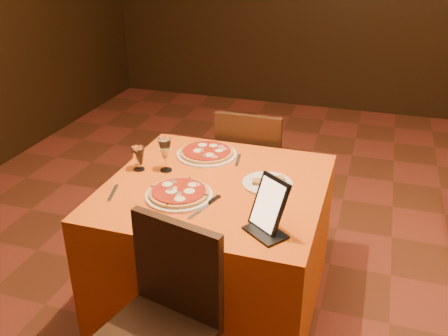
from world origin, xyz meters
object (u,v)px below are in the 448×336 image
(chair_main_far, at_px, (254,169))
(tablet, at_px, (269,204))
(water_glass, at_px, (138,159))
(main_table, at_px, (216,245))
(pizza_near, at_px, (179,194))
(pizza_far, at_px, (207,153))
(wine_glass, at_px, (165,155))

(chair_main_far, xyz_separation_m, tablet, (0.35, -1.13, 0.41))
(water_glass, height_order, tablet, tablet)
(main_table, relative_size, tablet, 4.51)
(pizza_near, bearing_deg, chair_main_far, 82.43)
(tablet, bearing_deg, pizza_far, 165.39)
(tablet, bearing_deg, main_table, 174.27)
(pizza_far, xyz_separation_m, wine_glass, (-0.14, -0.25, 0.08))
(chair_main_far, distance_m, pizza_far, 0.61)
(main_table, height_order, pizza_near, pizza_near)
(pizza_far, xyz_separation_m, water_glass, (-0.29, -0.28, 0.05))
(wine_glass, xyz_separation_m, tablet, (0.65, -0.39, 0.03))
(pizza_far, relative_size, wine_glass, 1.81)
(main_table, distance_m, tablet, 0.68)
(main_table, relative_size, chair_main_far, 1.21)
(chair_main_far, bearing_deg, pizza_near, 82.37)
(chair_main_far, xyz_separation_m, wine_glass, (-0.31, -0.74, 0.39))
(chair_main_far, height_order, pizza_far, chair_main_far)
(pizza_far, bearing_deg, chair_main_far, 71.77)
(main_table, distance_m, wine_glass, 0.57)
(pizza_far, bearing_deg, water_glass, -135.44)
(tablet, bearing_deg, water_glass, -167.11)
(water_glass, bearing_deg, chair_main_far, 59.88)
(main_table, bearing_deg, pizza_far, 117.00)
(pizza_near, bearing_deg, pizza_far, 93.60)
(chair_main_far, bearing_deg, water_glass, 59.82)
(wine_glass, bearing_deg, main_table, -12.65)
(water_glass, bearing_deg, tablet, -23.80)
(chair_main_far, bearing_deg, pizza_far, 71.71)
(main_table, distance_m, water_glass, 0.63)
(chair_main_far, distance_m, wine_glass, 0.89)
(pizza_near, distance_m, wine_glass, 0.31)
(pizza_far, height_order, water_glass, water_glass)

